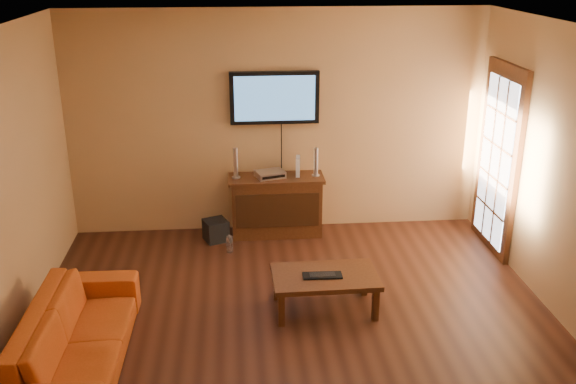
{
  "coord_description": "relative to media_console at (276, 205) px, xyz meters",
  "views": [
    {
      "loc": [
        -0.52,
        -4.99,
        3.29
      ],
      "look_at": [
        -0.02,
        0.8,
        1.1
      ],
      "focal_mm": 40.0,
      "sensor_mm": 36.0,
      "label": 1
    }
  ],
  "objects": [
    {
      "name": "ground_plane",
      "position": [
        0.03,
        -2.27,
        -0.37
      ],
      "size": [
        5.0,
        5.0,
        0.0
      ],
      "primitive_type": "plane",
      "color": "#32170E",
      "rests_on": "ground"
    },
    {
      "name": "room_walls",
      "position": [
        0.03,
        -1.65,
        1.31
      ],
      "size": [
        5.0,
        5.0,
        5.0
      ],
      "color": "tan",
      "rests_on": "ground"
    },
    {
      "name": "french_door",
      "position": [
        2.49,
        -0.57,
        0.68
      ],
      "size": [
        0.07,
        1.02,
        2.22
      ],
      "color": "#3F1F0E",
      "rests_on": "ground"
    },
    {
      "name": "media_console",
      "position": [
        0.0,
        0.0,
        0.0
      ],
      "size": [
        1.15,
        0.44,
        0.74
      ],
      "color": "#3F1F0E",
      "rests_on": "ground"
    },
    {
      "name": "television",
      "position": [
        0.0,
        0.18,
        1.29
      ],
      "size": [
        1.06,
        0.08,
        0.63
      ],
      "color": "black",
      "rests_on": "ground"
    },
    {
      "name": "coffee_table",
      "position": [
        0.34,
        -1.84,
        -0.05
      ],
      "size": [
        1.02,
        0.63,
        0.38
      ],
      "color": "#3F1F0E",
      "rests_on": "ground"
    },
    {
      "name": "sofa",
      "position": [
        -1.84,
        -2.57,
        0.01
      ],
      "size": [
        0.59,
        1.95,
        0.76
      ],
      "primitive_type": "imported",
      "rotation": [
        0.0,
        0.0,
        1.56
      ],
      "color": "#BD4B15",
      "rests_on": "ground"
    },
    {
      "name": "speaker_left",
      "position": [
        -0.48,
        0.01,
        0.54
      ],
      "size": [
        0.1,
        0.1,
        0.37
      ],
      "color": "silver",
      "rests_on": "media_console"
    },
    {
      "name": "speaker_right",
      "position": [
        0.48,
        0.0,
        0.53
      ],
      "size": [
        0.1,
        0.1,
        0.35
      ],
      "color": "silver",
      "rests_on": "media_console"
    },
    {
      "name": "av_receiver",
      "position": [
        -0.07,
        0.0,
        0.41
      ],
      "size": [
        0.39,
        0.32,
        0.08
      ],
      "primitive_type": "cube",
      "rotation": [
        0.0,
        0.0,
        0.3
      ],
      "color": "silver",
      "rests_on": "media_console"
    },
    {
      "name": "game_console",
      "position": [
        0.27,
        0.04,
        0.49
      ],
      "size": [
        0.07,
        0.18,
        0.24
      ],
      "primitive_type": "cube",
      "rotation": [
        0.0,
        0.0,
        -0.13
      ],
      "color": "white",
      "rests_on": "media_console"
    },
    {
      "name": "subwoofer",
      "position": [
        -0.74,
        -0.14,
        -0.24
      ],
      "size": [
        0.34,
        0.34,
        0.26
      ],
      "primitive_type": "cube",
      "rotation": [
        0.0,
        0.0,
        0.39
      ],
      "color": "black",
      "rests_on": "ground"
    },
    {
      "name": "bottle",
      "position": [
        -0.58,
        -0.48,
        -0.27
      ],
      "size": [
        0.08,
        0.08,
        0.22
      ],
      "color": "white",
      "rests_on": "ground"
    },
    {
      "name": "keyboard",
      "position": [
        0.31,
        -1.87,
        0.01
      ],
      "size": [
        0.38,
        0.15,
        0.02
      ],
      "color": "black",
      "rests_on": "coffee_table"
    }
  ]
}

